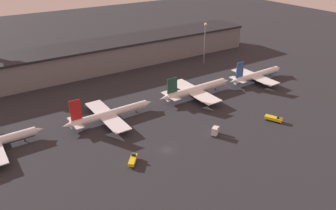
# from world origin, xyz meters

# --- Properties ---
(ground) EXTENTS (600.00, 600.00, 0.00)m
(ground) POSITION_xyz_m (0.00, 0.00, 0.00)
(ground) COLOR #26262B
(terminal_building) EXTENTS (234.79, 26.16, 15.76)m
(terminal_building) POSITION_xyz_m (0.00, 96.34, 7.92)
(terminal_building) COLOR slate
(terminal_building) RESTS_ON ground
(airplane_1) EXTENTS (42.37, 32.46, 13.65)m
(airplane_1) POSITION_xyz_m (-8.70, 32.63, 3.02)
(airplane_1) COLOR silver
(airplane_1) RESTS_ON ground
(airplane_2) EXTENTS (43.58, 32.85, 13.11)m
(airplane_2) POSITION_xyz_m (37.87, 32.15, 3.52)
(airplane_2) COLOR white
(airplane_2) RESTS_ON ground
(airplane_3) EXTENTS (40.45, 28.90, 13.55)m
(airplane_3) POSITION_xyz_m (78.66, 30.50, 3.25)
(airplane_3) COLOR white
(airplane_3) RESTS_ON ground
(service_vehicle_0) EXTENTS (5.51, 7.79, 2.75)m
(service_vehicle_0) POSITION_xyz_m (51.03, -6.55, 1.30)
(service_vehicle_0) COLOR gold
(service_vehicle_0) RESTS_ON ground
(service_vehicle_2) EXTENTS (4.99, 4.30, 3.89)m
(service_vehicle_2) POSITION_xyz_m (22.16, -1.76, 2.09)
(service_vehicle_2) COLOR #9EA3A8
(service_vehicle_2) RESTS_ON ground
(service_vehicle_3) EXTENTS (5.80, 6.44, 2.78)m
(service_vehicle_3) POSITION_xyz_m (-14.36, -0.45, 1.32)
(service_vehicle_3) COLOR gold
(service_vehicle_3) RESTS_ON ground
(lamp_post_1) EXTENTS (1.80, 1.80, 25.97)m
(lamp_post_1) POSITION_xyz_m (72.10, 68.98, 16.44)
(lamp_post_1) COLOR slate
(lamp_post_1) RESTS_ON ground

